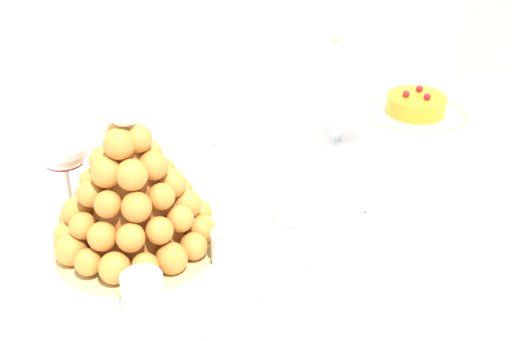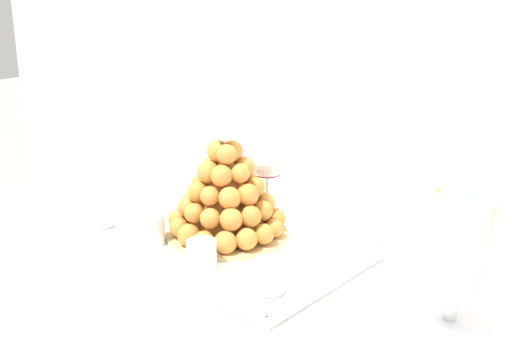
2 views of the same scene
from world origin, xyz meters
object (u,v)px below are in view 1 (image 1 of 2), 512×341
dessert_cup_mid_right (291,204)px  dessert_cup_centre (230,249)px  serving_tray (146,262)px  dessert_cup_mid_left (143,295)px  macaron_goblet (339,78)px  croquembouche (132,195)px  fruit_tart_plate (416,108)px  wine_glass (63,148)px

dessert_cup_mid_right → dessert_cup_centre: bearing=-174.7°
serving_tray → dessert_cup_mid_left: size_ratio=10.86×
macaron_goblet → croquembouche: bearing=180.0°
serving_tray → dessert_cup_mid_right: 0.23m
fruit_tart_plate → wine_glass: wine_glass is taller
serving_tray → macaron_goblet: 0.49m
macaron_goblet → wine_glass: bearing=163.8°
wine_glass → croquembouche: bearing=-83.7°
wine_glass → dessert_cup_mid_right: bearing=-49.1°
serving_tray → dessert_cup_mid_right: bearing=-19.0°
croquembouche → dessert_cup_mid_left: size_ratio=4.38×
macaron_goblet → fruit_tart_plate: size_ratio=1.06×
dessert_cup_centre → fruit_tart_plate: dessert_cup_centre is taller
fruit_tart_plate → croquembouche: bearing=176.3°
dessert_cup_centre → macaron_goblet: (0.40, 0.13, 0.10)m
croquembouche → dessert_cup_mid_right: 0.24m
serving_tray → croquembouche: bearing=68.1°
dessert_cup_mid_left → dessert_cup_centre: dessert_cup_mid_left is taller
serving_tray → macaron_goblet: bearing=4.6°
dessert_cup_mid_left → macaron_goblet: bearing=12.4°
dessert_cup_mid_left → macaron_goblet: size_ratio=0.25×
dessert_cup_mid_right → croquembouche: bearing=150.7°
dessert_cup_mid_left → wine_glass: wine_glass is taller
fruit_tart_plate → wine_glass: size_ratio=1.24×
wine_glass → dessert_cup_mid_left: bearing=-104.5°
macaron_goblet → fruit_tart_plate: bearing=-11.8°
dessert_cup_mid_left → dessert_cup_centre: (0.14, -0.01, -0.00)m
dessert_cup_mid_left → dessert_cup_mid_right: bearing=1.1°
croquembouche → dessert_cup_mid_left: (-0.08, -0.12, -0.06)m
dessert_cup_mid_right → dessert_cup_mid_left: bearing=-178.9°
macaron_goblet → serving_tray: bearing=-175.4°
serving_tray → wine_glass: (0.00, 0.18, 0.11)m
wine_glass → serving_tray: bearing=-90.1°
croquembouche → macaron_goblet: (0.46, -0.00, 0.04)m
serving_tray → dessert_cup_centre: (0.08, -0.09, 0.03)m
croquembouche → macaron_goblet: size_ratio=1.09×
macaron_goblet → fruit_tart_plate: macaron_goblet is taller
dessert_cup_centre → macaron_goblet: size_ratio=0.24×
dessert_cup_mid_right → macaron_goblet: macaron_goblet is taller
croquembouche → wine_glass: size_ratio=1.43×
croquembouche → dessert_cup_mid_left: 0.16m
fruit_tart_plate → macaron_goblet: bearing=168.2°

